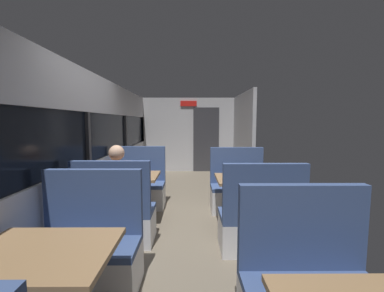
% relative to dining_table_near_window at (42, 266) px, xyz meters
% --- Properties ---
extents(ground_plane, '(3.30, 9.20, 0.02)m').
position_rel_dining_table_near_window_xyz_m(ground_plane, '(0.89, 2.09, -0.65)').
color(ground_plane, '#665B4C').
extents(carriage_window_panel_left, '(0.09, 8.48, 2.30)m').
position_rel_dining_table_near_window_xyz_m(carriage_window_panel_left, '(-0.56, 2.09, 0.47)').
color(carriage_window_panel_left, '#B2B2B7').
rests_on(carriage_window_panel_left, ground_plane).
extents(carriage_end_bulkhead, '(2.90, 0.11, 2.30)m').
position_rel_dining_table_near_window_xyz_m(carriage_end_bulkhead, '(0.95, 6.28, 0.50)').
color(carriage_end_bulkhead, '#B2B2B7').
rests_on(carriage_end_bulkhead, ground_plane).
extents(carriage_aisle_panel_right, '(0.08, 2.40, 2.30)m').
position_rel_dining_table_near_window_xyz_m(carriage_aisle_panel_right, '(2.34, 5.09, 0.51)').
color(carriage_aisle_panel_right, '#B2B2B7').
rests_on(carriage_aisle_panel_right, ground_plane).
extents(dining_table_near_window, '(0.90, 0.70, 0.74)m').
position_rel_dining_table_near_window_xyz_m(dining_table_near_window, '(0.00, 0.00, 0.00)').
color(dining_table_near_window, '#9E9EA3').
rests_on(dining_table_near_window, ground_plane).
extents(bench_near_window_facing_entry, '(0.95, 0.50, 1.10)m').
position_rel_dining_table_near_window_xyz_m(bench_near_window_facing_entry, '(0.00, 0.70, -0.31)').
color(bench_near_window_facing_entry, silver).
rests_on(bench_near_window_facing_entry, ground_plane).
extents(dining_table_mid_window, '(0.90, 0.70, 0.74)m').
position_rel_dining_table_near_window_xyz_m(dining_table_mid_window, '(0.00, 2.26, 0.00)').
color(dining_table_mid_window, '#9E9EA3').
rests_on(dining_table_mid_window, ground_plane).
extents(bench_mid_window_facing_end, '(0.95, 0.50, 1.10)m').
position_rel_dining_table_near_window_xyz_m(bench_mid_window_facing_end, '(0.00, 1.56, -0.31)').
color(bench_mid_window_facing_end, silver).
rests_on(bench_mid_window_facing_end, ground_plane).
extents(bench_mid_window_facing_entry, '(0.95, 0.50, 1.10)m').
position_rel_dining_table_near_window_xyz_m(bench_mid_window_facing_entry, '(0.00, 2.96, -0.31)').
color(bench_mid_window_facing_entry, silver).
rests_on(bench_mid_window_facing_entry, ground_plane).
extents(dining_table_rear_aisle, '(0.90, 0.70, 0.74)m').
position_rel_dining_table_near_window_xyz_m(dining_table_rear_aisle, '(1.79, 2.06, 0.00)').
color(dining_table_rear_aisle, '#9E9EA3').
rests_on(dining_table_rear_aisle, ground_plane).
extents(bench_rear_aisle_facing_end, '(0.95, 0.50, 1.10)m').
position_rel_dining_table_near_window_xyz_m(bench_rear_aisle_facing_end, '(1.79, 1.36, -0.31)').
color(bench_rear_aisle_facing_end, silver).
rests_on(bench_rear_aisle_facing_end, ground_plane).
extents(bench_rear_aisle_facing_entry, '(0.95, 0.50, 1.10)m').
position_rel_dining_table_near_window_xyz_m(bench_rear_aisle_facing_entry, '(1.79, 2.76, -0.31)').
color(bench_rear_aisle_facing_entry, silver).
rests_on(bench_rear_aisle_facing_entry, ground_plane).
extents(seated_passenger, '(0.47, 0.55, 1.26)m').
position_rel_dining_table_near_window_xyz_m(seated_passenger, '(0.00, 1.63, -0.10)').
color(seated_passenger, '#26262D').
rests_on(seated_passenger, ground_plane).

